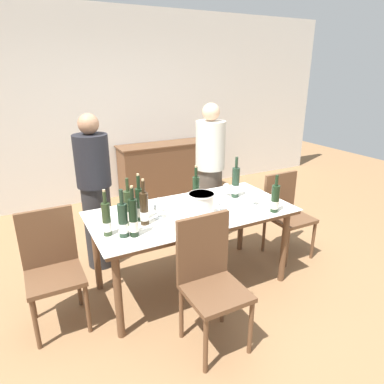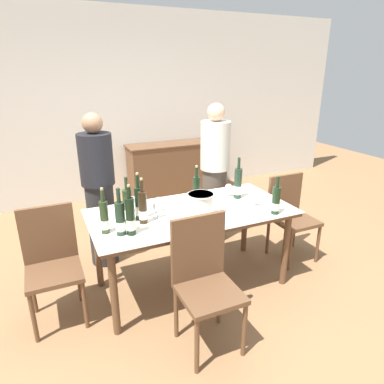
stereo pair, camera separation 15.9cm
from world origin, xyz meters
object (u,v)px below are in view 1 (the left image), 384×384
object	(u,v)px
wine_bottle_4	(144,209)
chair_left_end	(52,262)
wine_bottle_3	(107,220)
wine_bottle_6	(140,205)
wine_glass_1	(253,196)
person_guest_left	(210,175)
chair_right_end	(285,209)
wine_bottle_1	(129,209)
wine_glass_2	(158,208)
dining_table	(192,219)
ice_bucket	(201,204)
person_host	(95,194)
wine_bottle_8	(133,219)
wine_bottle_0	(275,199)
wine_glass_5	(226,187)
wine_glass_4	(221,202)
wine_bottle_2	(236,183)
wine_glass_3	(133,202)
wine_glass_0	(158,202)
sideboard_cabinet	(168,169)
wine_bottle_5	(196,193)
chair_near_front	(209,274)
wine_bottle_7	(123,221)

from	to	relation	value
wine_bottle_4	chair_left_end	world-z (taller)	wine_bottle_4
wine_bottle_3	wine_bottle_6	distance (m)	0.34
wine_bottle_4	wine_bottle_6	bearing A→B (deg)	95.31
wine_glass_1	person_guest_left	xyz separation A→B (m)	(0.06, 0.88, -0.05)
wine_bottle_6	wine_glass_1	distance (m)	1.06
chair_right_end	wine_bottle_1	bearing A→B (deg)	-177.27
wine_bottle_4	wine_glass_2	world-z (taller)	wine_bottle_4
dining_table	wine_glass_2	bearing A→B (deg)	-179.19
ice_bucket	person_host	world-z (taller)	person_host
dining_table	wine_bottle_8	distance (m)	0.68
wine_bottle_0	ice_bucket	bearing A→B (deg)	159.98
wine_bottle_1	wine_glass_5	size ratio (longest dim) A/B	2.94
wine_bottle_6	wine_glass_4	distance (m)	0.71
ice_bucket	wine_bottle_8	world-z (taller)	wine_bottle_8
wine_bottle_1	person_guest_left	bearing A→B (deg)	31.90
wine_glass_1	person_guest_left	distance (m)	0.89
wine_glass_4	wine_bottle_6	bearing A→B (deg)	167.74
wine_bottle_2	wine_glass_3	distance (m)	1.02
dining_table	wine_bottle_4	size ratio (longest dim) A/B	4.65
wine_glass_0	wine_glass_2	world-z (taller)	wine_glass_2
wine_glass_1	wine_glass_4	bearing A→B (deg)	177.77
wine_bottle_3	wine_glass_4	bearing A→B (deg)	-0.59
wine_bottle_1	wine_bottle_8	size ratio (longest dim) A/B	0.98
sideboard_cabinet	wine_bottle_8	bearing A→B (deg)	-118.54
wine_bottle_5	wine_glass_4	world-z (taller)	wine_bottle_5
wine_glass_3	wine_glass_4	xyz separation A→B (m)	(0.70, -0.32, -0.02)
wine_bottle_2	wine_glass_5	xyz separation A→B (m)	(-0.06, 0.06, -0.05)
wine_glass_5	chair_near_front	xyz separation A→B (m)	(-0.68, -0.84, -0.29)
wine_bottle_7	person_guest_left	size ratio (longest dim) A/B	0.23
sideboard_cabinet	person_host	size ratio (longest dim) A/B	1.01
ice_bucket	person_host	xyz separation A→B (m)	(-0.70, 0.90, -0.09)
wine_bottle_5	chair_right_end	xyz separation A→B (m)	(1.13, 0.03, -0.39)
wine_bottle_4	wine_glass_4	bearing A→B (deg)	-5.22
wine_glass_2	wine_glass_3	distance (m)	0.26
chair_right_end	wine_bottle_2	bearing A→B (deg)	177.42
wine_glass_2	wine_glass_1	bearing A→B (deg)	-8.43
sideboard_cabinet	wine_bottle_7	bearing A→B (deg)	-120.01
wine_bottle_8	wine_glass_2	distance (m)	0.36
ice_bucket	wine_glass_0	world-z (taller)	ice_bucket
wine_bottle_8	chair_left_end	xyz separation A→B (m)	(-0.58, 0.31, -0.37)
ice_bucket	wine_glass_1	xyz separation A→B (m)	(0.55, -0.01, -0.02)
wine_glass_5	chair_left_end	distance (m)	1.70
wine_bottle_4	wine_glass_2	size ratio (longest dim) A/B	2.67
sideboard_cabinet	wine_glass_1	xyz separation A→B (m)	(-0.27, -2.57, 0.43)
wine_glass_3	wine_glass_5	bearing A→B (deg)	-1.44
wine_bottle_6	wine_bottle_3	bearing A→B (deg)	-155.62
wine_bottle_5	chair_left_end	distance (m)	1.31
wine_bottle_5	sideboard_cabinet	bearing A→B (deg)	72.16
wine_bottle_8	chair_near_front	distance (m)	0.69
wine_glass_1	wine_glass_4	size ratio (longest dim) A/B	1.01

